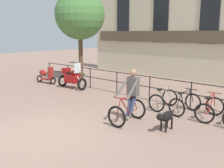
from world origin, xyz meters
name	(u,v)px	position (x,y,z in m)	size (l,w,h in m)	color
ground_plane	(42,134)	(0.00, 0.00, 0.00)	(60.00, 60.00, 0.00)	#8E7060
canal_railing	(150,84)	(0.00, 5.20, 0.71)	(15.05, 0.05, 1.05)	#232326
building_facade	(213,9)	(0.00, 10.99, 4.12)	(18.00, 0.72, 8.27)	beige
cyclist_with_bike	(130,99)	(1.12, 2.53, 0.76)	(0.77, 1.22, 1.70)	black
dog	(165,117)	(2.40, 2.63, 0.41)	(0.26, 0.96, 0.60)	black
parked_motorcycle	(72,78)	(-4.37, 4.48, 0.56)	(1.62, 0.74, 1.35)	black
parked_bicycle_near_lamp	(163,100)	(1.10, 4.54, 0.36)	(0.74, 1.16, 0.86)	black
parked_bicycle_mid_left	(185,104)	(2.00, 4.54, 0.36)	(0.73, 1.15, 0.86)	black
parked_bicycle_mid_right	(210,109)	(2.89, 4.54, 0.36)	(0.76, 1.17, 0.86)	black
parked_scooter	(45,75)	(-6.60, 4.34, 0.46)	(1.32, 0.53, 0.96)	black
tree_canalside_left	(80,15)	(-5.99, 6.47, 3.87)	(2.94, 2.94, 5.35)	brown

